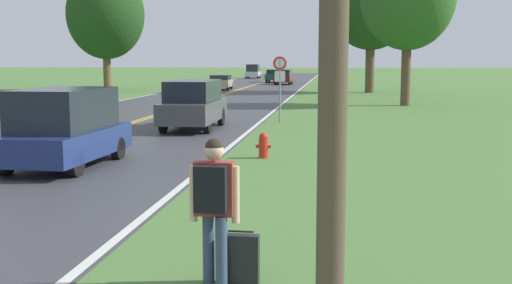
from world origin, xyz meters
The scene contains 12 objects.
hitchhiker_person centered at (7.10, 3.07, 1.07)m, with size 0.59×0.43×1.75m.
suitcase centered at (7.40, 3.19, 0.30)m, with size 0.44×0.16×0.65m.
fire_hydrant centered at (6.56, 12.96, 0.35)m, with size 0.41×0.25×0.69m.
traffic_sign centered at (6.12, 22.86, 2.11)m, with size 0.60×0.10×2.79m.
utility_pole_midground centered at (8.58, 34.41, 4.05)m, with size 1.80×0.24×7.80m.
tree_left_verge centered at (-10.81, 48.42, 6.34)m, with size 6.46×6.46×10.08m.
car_dark_blue_van_approaching centered at (1.85, 10.93, 0.99)m, with size 2.03×4.28×1.94m.
car_dark_grey_suv_mid_near centered at (3.09, 19.81, 0.98)m, with size 1.87×4.72×1.86m.
car_champagne_hatchback_mid_far centered at (-1.57, 51.25, 0.71)m, with size 1.94×3.93×1.29m.
car_maroon_van_receding centered at (2.90, 63.59, 0.82)m, with size 1.80×3.96×1.57m.
car_dark_green_suv_distant centered at (1.37, 69.39, 0.82)m, with size 1.74×4.15×1.50m.
car_silver_van_horizon centered at (-3.22, 85.72, 0.99)m, with size 1.89×4.20×1.94m.
Camera 1 is at (8.50, -4.09, 2.66)m, focal length 45.00 mm.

